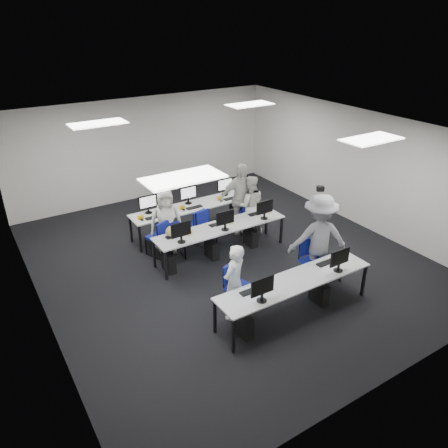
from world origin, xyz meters
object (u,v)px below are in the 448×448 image
student_0 (234,282)px  desk_front (295,282)px  chair_5 (159,243)px  desk_mid (221,229)px  chair_2 (175,247)px  chair_3 (205,235)px  photographer (318,238)px  chair_6 (198,230)px  chair_4 (249,220)px  chair_0 (239,296)px  student_2 (166,221)px  student_1 (250,205)px  chair_7 (245,220)px  chair_1 (312,270)px  student_3 (241,199)px

student_0 → desk_front: bearing=129.1°
chair_5 → student_0: 2.92m
desk_mid → chair_2: bearing=153.3°
chair_3 → photographer: 2.91m
chair_5 → chair_6: 1.14m
desk_mid → chair_4: size_ratio=3.49×
desk_mid → chair_0: 2.18m
photographer → student_2: bearing=-27.2°
desk_front → student_1: (1.21, 3.18, 0.09)m
chair_4 → photographer: 2.66m
chair_4 → desk_mid: bearing=-132.5°
chair_4 → chair_7: bearing=148.2°
chair_6 → student_1: (1.30, -0.35, 0.50)m
desk_mid → chair_6: size_ratio=3.72×
chair_2 → chair_4: bearing=15.1°
student_0 → chair_3: bearing=-133.3°
chair_0 → student_0: student_0 is taller
chair_0 → chair_4: (2.10, 2.66, -0.02)m
chair_6 → student_0: size_ratio=0.57×
chair_1 → chair_7: size_ratio=1.09×
student_1 → photographer: photographer is taller
chair_1 → chair_7: bearing=91.0°
chair_1 → chair_5: bearing=134.1°
chair_0 → chair_3: bearing=56.6°
desk_front → desk_mid: 2.60m
chair_0 → chair_5: bearing=80.8°
chair_3 → student_3: size_ratio=0.46×
chair_7 → student_0: size_ratio=0.58×
chair_3 → chair_4: (1.35, 0.05, 0.02)m
chair_1 → student_1: size_ratio=0.61×
chair_2 → student_2: student_2 is taller
chair_2 → chair_3: size_ratio=0.95×
chair_5 → chair_1: bearing=-71.9°
desk_mid → student_0: size_ratio=2.12×
desk_mid → chair_1: size_ratio=3.39×
student_3 → photographer: bearing=-70.2°
chair_7 → chair_2: bearing=-164.3°
desk_front → student_0: (-1.01, 0.51, 0.07)m
student_0 → student_3: bearing=-150.1°
chair_2 → chair_0: bearing=-76.7°
chair_0 → student_2: student_2 is taller
chair_7 → student_1: (-0.01, -0.18, 0.50)m
chair_3 → chair_5: chair_5 is taller
student_1 → student_2: (-2.19, 0.26, 0.01)m
chair_5 → student_2: student_2 is taller
chair_4 → photographer: photographer is taller
chair_6 → desk_front: bearing=-98.3°
student_2 → student_3: bearing=13.5°
chair_3 → chair_2: bearing=170.7°
chair_1 → chair_3: chair_1 is taller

